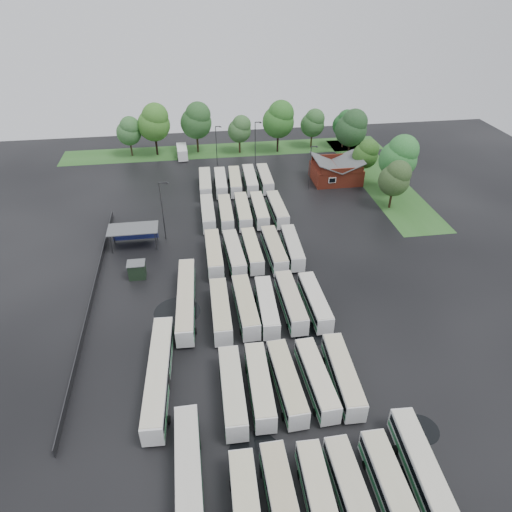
{
  "coord_description": "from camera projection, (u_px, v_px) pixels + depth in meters",
  "views": [
    {
      "loc": [
        -6.49,
        -45.91,
        41.29
      ],
      "look_at": [
        2.0,
        12.0,
        2.5
      ],
      "focal_mm": 32.0,
      "sensor_mm": 36.0,
      "label": 1
    }
  ],
  "objects": [
    {
      "name": "ground",
      "position": [
        254.0,
        321.0,
        61.46
      ],
      "size": [
        160.0,
        160.0,
        0.0
      ],
      "primitive_type": "plane",
      "color": "black",
      "rests_on": "ground"
    },
    {
      "name": "brick_building",
      "position": [
        336.0,
        173.0,
        98.6
      ],
      "size": [
        10.07,
        8.6,
        5.39
      ],
      "color": "maroon",
      "rests_on": "ground"
    },
    {
      "name": "wash_shed",
      "position": [
        133.0,
        230.0,
        75.89
      ],
      "size": [
        8.2,
        4.2,
        3.58
      ],
      "color": "#2D2D30",
      "rests_on": "ground"
    },
    {
      "name": "utility_hut",
      "position": [
        137.0,
        270.0,
        69.16
      ],
      "size": [
        2.7,
        2.2,
        2.62
      ],
      "color": "black",
      "rests_on": "ground"
    },
    {
      "name": "grass_strip_north",
      "position": [
        226.0,
        150.0,
        115.14
      ],
      "size": [
        80.0,
        10.0,
        0.01
      ],
      "primitive_type": "cube",
      "color": "#295920",
      "rests_on": "ground"
    },
    {
      "name": "grass_strip_east",
      "position": [
        379.0,
        178.0,
        100.86
      ],
      "size": [
        10.0,
        50.0,
        0.01
      ],
      "primitive_type": "cube",
      "color": "#295920",
      "rests_on": "ground"
    },
    {
      "name": "west_fence",
      "position": [
        93.0,
        296.0,
        65.04
      ],
      "size": [
        0.1,
        50.0,
        1.2
      ],
      "primitive_type": "cube",
      "color": "#2D2D30",
      "rests_on": "ground"
    },
    {
      "name": "bus_r0c1",
      "position": [
        283.0,
        506.0,
        39.23
      ],
      "size": [
        2.47,
        10.95,
        3.04
      ],
      "rotation": [
        0.0,
        0.0,
        0.01
      ],
      "color": "silver",
      "rests_on": "ground"
    },
    {
      "name": "bus_r0c2",
      "position": [
        320.0,
        502.0,
        39.51
      ],
      "size": [
        2.49,
        10.67,
        2.96
      ],
      "rotation": [
        0.0,
        0.0,
        -0.02
      ],
      "color": "silver",
      "rests_on": "ground"
    },
    {
      "name": "bus_r0c3",
      "position": [
        353.0,
        498.0,
        39.8
      ],
      "size": [
        2.49,
        10.85,
        3.01
      ],
      "rotation": [
        0.0,
        0.0,
        0.02
      ],
      "color": "silver",
      "rests_on": "ground"
    },
    {
      "name": "bus_r0c4",
      "position": [
        392.0,
        493.0,
        40.17
      ],
      "size": [
        2.4,
        11.07,
        3.08
      ],
      "rotation": [
        0.0,
        0.0,
        -0.0
      ],
      "color": "silver",
      "rests_on": "ground"
    },
    {
      "name": "bus_r1c0",
      "position": [
        233.0,
        391.0,
        49.54
      ],
      "size": [
        2.5,
        11.12,
        3.09
      ],
      "rotation": [
        0.0,
        0.0,
        -0.01
      ],
      "color": "silver",
      "rests_on": "ground"
    },
    {
      "name": "bus_r1c1",
      "position": [
        260.0,
        385.0,
        50.26
      ],
      "size": [
        2.52,
        10.79,
        2.99
      ],
      "rotation": [
        0.0,
        0.0,
        -0.02
      ],
      "color": "silver",
      "rests_on": "ground"
    },
    {
      "name": "bus_r1c2",
      "position": [
        286.0,
        382.0,
        50.6
      ],
      "size": [
        2.79,
        10.95,
        3.02
      ],
      "rotation": [
        0.0,
        0.0,
        0.05
      ],
      "color": "silver",
      "rests_on": "ground"
    },
    {
      "name": "bus_r1c3",
      "position": [
        316.0,
        379.0,
        51.03
      ],
      "size": [
        2.71,
        10.7,
        2.95
      ],
      "rotation": [
        0.0,
        0.0,
        0.04
      ],
      "color": "silver",
      "rests_on": "ground"
    },
    {
      "name": "bus_r1c4",
      "position": [
        343.0,
        375.0,
        51.41
      ],
      "size": [
        2.72,
        11.04,
        3.05
      ],
      "rotation": [
        0.0,
        0.0,
        -0.04
      ],
      "color": "silver",
      "rests_on": "ground"
    },
    {
      "name": "bus_r2c0",
      "position": [
        221.0,
        310.0,
        60.74
      ],
      "size": [
        2.46,
        11.12,
        3.09
      ],
      "rotation": [
        0.0,
        0.0,
        -0.01
      ],
      "color": "silver",
      "rests_on": "ground"
    },
    {
      "name": "bus_r2c1",
      "position": [
        245.0,
        306.0,
        61.47
      ],
      "size": [
        2.64,
        11.15,
        3.09
      ],
      "rotation": [
        0.0,
        0.0,
        0.03
      ],
      "color": "silver",
      "rests_on": "ground"
    },
    {
      "name": "bus_r2c2",
      "position": [
        267.0,
        306.0,
        61.52
      ],
      "size": [
        2.66,
        10.69,
        2.95
      ],
      "rotation": [
        0.0,
        0.0,
        -0.04
      ],
      "color": "silver",
      "rests_on": "ground"
    },
    {
      "name": "bus_r2c3",
      "position": [
        291.0,
        301.0,
        62.27
      ],
      "size": [
        2.54,
        11.15,
        3.09
      ],
      "rotation": [
        0.0,
        0.0,
        0.02
      ],
      "color": "silver",
      "rests_on": "ground"
    },
    {
      "name": "bus_r2c4",
      "position": [
        315.0,
        301.0,
        62.41
      ],
      "size": [
        2.45,
        10.65,
        2.95
      ],
      "rotation": [
        0.0,
        0.0,
        0.02
      ],
      "color": "silver",
      "rests_on": "ground"
    },
    {
      "name": "bus_r3c0",
      "position": [
        214.0,
        254.0,
        72.25
      ],
      "size": [
        2.38,
        11.15,
        3.1
      ],
      "rotation": [
        0.0,
        0.0,
        0.0
      ],
      "color": "silver",
      "rests_on": "ground"
    },
    {
      "name": "bus_r3c1",
      "position": [
        234.0,
        253.0,
        72.35
      ],
      "size": [
        2.84,
        11.01,
        3.04
      ],
      "rotation": [
        0.0,
        0.0,
        0.05
      ],
      "color": "silver",
      "rests_on": "ground"
    },
    {
      "name": "bus_r3c2",
      "position": [
        252.0,
        250.0,
        73.17
      ],
      "size": [
        2.47,
        10.64,
        2.95
      ],
      "rotation": [
        0.0,
        0.0,
        0.02
      ],
      "color": "silver",
      "rests_on": "ground"
    },
    {
      "name": "bus_r3c3",
      "position": [
        274.0,
        249.0,
        73.24
      ],
      "size": [
        2.66,
        11.23,
        3.11
      ],
      "rotation": [
        0.0,
        0.0,
        0.03
      ],
      "color": "silver",
      "rests_on": "ground"
    },
    {
      "name": "bus_r3c4",
      "position": [
        292.0,
        247.0,
        73.96
      ],
      "size": [
        2.65,
        10.74,
        2.97
      ],
      "rotation": [
        0.0,
        0.0,
        -0.04
      ],
      "color": "silver",
      "rests_on": "ground"
    },
    {
      "name": "bus_r4c0",
      "position": [
        208.0,
        213.0,
        83.61
      ],
      "size": [
        2.36,
        10.89,
        3.03
      ],
      "rotation": [
        0.0,
        0.0,
        -0.0
      ],
      "color": "silver",
      "rests_on": "ground"
    },
    {
      "name": "bus_r4c1",
      "position": [
        226.0,
        213.0,
        83.74
      ],
      "size": [
        2.45,
        10.72,
        2.97
      ],
      "rotation": [
        0.0,
        0.0,
        -0.02
      ],
      "color": "silver",
      "rests_on": "ground"
    },
    {
      "name": "bus_r4c2",
      "position": [
        243.0,
        211.0,
        84.12
      ],
      "size": [
        2.6,
        11.16,
        3.09
      ],
      "rotation": [
        0.0,
        0.0,
        -0.02
      ],
      "color": "silver",
      "rests_on": "ground"
    },
    {
      "name": "bus_r4c3",
      "position": [
        259.0,
        210.0,
        84.66
      ],
      "size": [
        2.45,
        10.88,
        3.02
      ],
      "rotation": [
        0.0,
        0.0,
        -0.01
      ],
      "color": "silver",
      "rests_on": "ground"
    },
    {
      "name": "bus_r4c4",
      "position": [
        277.0,
        209.0,
        84.86
      ],
      "size": [
        2.53,
        10.98,
        3.04
      ],
      "rotation": [
        0.0,
        0.0,
        0.02
      ],
      "color": "silver",
      "rests_on": "ground"
    },
    {
      "name": "bus_r5c0",
      "position": [
        205.0,
        183.0,
        94.38
      ],
      "size": [
        2.65,
        11.22,
        3.11
      ],
      "rotation": [
        0.0,
        0.0,
        -0.03
      ],
      "color": "silver",
      "rests_on": "ground"
    },
    {
      "name": "bus_r5c1",
      "position": [
        221.0,
        183.0,
        94.84
      ],
      "size": [
        2.6,
        10.86,
        3.01
      ],
      "rotation": [
        0.0,
        0.0,
        -0.03
      ],
      "color": "silver",
      "rests_on": "ground"
    },
    {
      "name": "bus_r5c2",
      "position": [
        235.0,
        182.0,
        95.2
      ],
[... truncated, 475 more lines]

